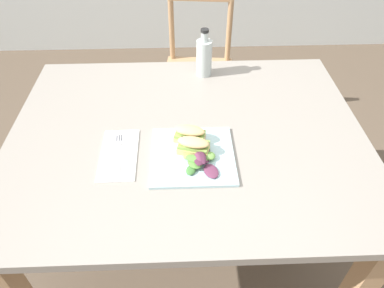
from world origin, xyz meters
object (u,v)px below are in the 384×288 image
sandwich_half_back (190,134)px  plate_lunch (192,156)px  dining_table (187,156)px  fork_on_napkin (119,150)px  chair_wooden_far (199,70)px  bottle_cold_brew (204,59)px  sandwich_half_front (193,146)px

sandwich_half_back → plate_lunch: bearing=-84.7°
dining_table → fork_on_napkin: 0.27m
chair_wooden_far → plate_lunch: 1.07m
plate_lunch → sandwich_half_back: 0.08m
sandwich_half_back → chair_wooden_far: bearing=85.0°
chair_wooden_far → fork_on_napkin: 1.08m
plate_lunch → bottle_cold_brew: (0.07, 0.51, 0.07)m
sandwich_half_front → sandwich_half_back: same height
bottle_cold_brew → sandwich_half_front: bearing=-97.5°
dining_table → bottle_cold_brew: (0.08, 0.39, 0.19)m
fork_on_napkin → sandwich_half_back: bearing=8.5°
chair_wooden_far → plate_lunch: size_ratio=3.23×
chair_wooden_far → sandwich_half_front: bearing=-94.1°
sandwich_half_front → chair_wooden_far: bearing=85.9°
sandwich_half_front → bottle_cold_brew: bearing=82.5°
plate_lunch → fork_on_napkin: 0.24m
sandwich_half_back → fork_on_napkin: sandwich_half_back is taller
dining_table → sandwich_half_back: sandwich_half_back is taller
dining_table → sandwich_half_back: bearing=-81.2°
sandwich_half_front → sandwich_half_back: (-0.01, 0.06, 0.00)m
chair_wooden_far → plate_lunch: chair_wooden_far is taller
plate_lunch → dining_table: bearing=96.8°
chair_wooden_far → bottle_cold_brew: (-0.01, -0.52, 0.36)m
sandwich_half_back → fork_on_napkin: bearing=-171.5°
chair_wooden_far → sandwich_half_front: size_ratio=7.71×
chair_wooden_far → sandwich_half_back: bearing=-95.0°
plate_lunch → sandwich_half_back: sandwich_half_back is taller
dining_table → bottle_cold_brew: bottle_cold_brew is taller
dining_table → bottle_cold_brew: bearing=77.8°
bottle_cold_brew → dining_table: bearing=-102.2°
dining_table → sandwich_half_back: 0.16m
fork_on_napkin → bottle_cold_brew: bottle_cold_brew is taller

